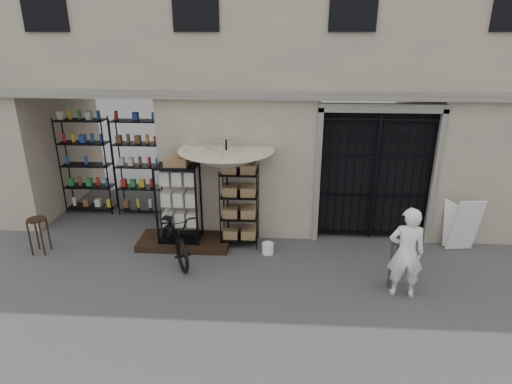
# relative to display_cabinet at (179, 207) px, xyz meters

# --- Properties ---
(ground) EXTENTS (80.00, 80.00, 0.00)m
(ground) POSITION_rel_display_cabinet_xyz_m (2.46, -1.51, -0.92)
(ground) COLOR black
(ground) RESTS_ON ground
(main_building) EXTENTS (14.00, 4.00, 9.00)m
(main_building) POSITION_rel_display_cabinet_xyz_m (2.46, 2.49, 3.58)
(main_building) COLOR tan
(main_building) RESTS_ON ground
(shop_recess) EXTENTS (3.00, 1.70, 3.00)m
(shop_recess) POSITION_rel_display_cabinet_xyz_m (-2.04, 1.29, 0.58)
(shop_recess) COLOR black
(shop_recess) RESTS_ON ground
(shop_shelving) EXTENTS (2.70, 0.50, 2.50)m
(shop_shelving) POSITION_rel_display_cabinet_xyz_m (-2.09, 1.79, 0.33)
(shop_shelving) COLOR black
(shop_shelving) RESTS_ON ground
(iron_gate) EXTENTS (2.50, 0.21, 3.00)m
(iron_gate) POSITION_rel_display_cabinet_xyz_m (4.21, 0.77, 0.58)
(iron_gate) COLOR black
(iron_gate) RESTS_ON ground
(step_platform) EXTENTS (2.00, 0.90, 0.15)m
(step_platform) POSITION_rel_display_cabinet_xyz_m (0.06, 0.04, -0.84)
(step_platform) COLOR black
(step_platform) RESTS_ON ground
(display_cabinet) EXTENTS (0.93, 0.67, 1.85)m
(display_cabinet) POSITION_rel_display_cabinet_xyz_m (0.00, 0.00, 0.00)
(display_cabinet) COLOR black
(display_cabinet) RESTS_ON step_platform
(wire_rack) EXTENTS (0.85, 0.67, 1.78)m
(wire_rack) POSITION_rel_display_cabinet_xyz_m (1.28, 0.17, -0.04)
(wire_rack) COLOR black
(wire_rack) RESTS_ON ground
(market_umbrella) EXTENTS (1.87, 1.91, 2.86)m
(market_umbrella) POSITION_rel_display_cabinet_xyz_m (1.02, 0.19, 1.14)
(market_umbrella) COLOR black
(market_umbrella) RESTS_ON ground
(white_bucket) EXTENTS (0.32, 0.32, 0.24)m
(white_bucket) POSITION_rel_display_cabinet_xyz_m (1.92, -0.24, -0.80)
(white_bucket) COLOR white
(white_bucket) RESTS_ON ground
(bicycle) EXTENTS (1.14, 1.28, 2.04)m
(bicycle) POSITION_rel_display_cabinet_xyz_m (-0.03, -0.49, -0.92)
(bicycle) COLOR black
(bicycle) RESTS_ON ground
(wooden_stool) EXTENTS (0.46, 0.46, 0.79)m
(wooden_stool) POSITION_rel_display_cabinet_xyz_m (-2.93, -0.50, -0.50)
(wooden_stool) COLOR black
(wooden_stool) RESTS_ON ground
(steel_bollard) EXTENTS (0.19, 0.19, 0.90)m
(steel_bollard) POSITION_rel_display_cabinet_xyz_m (4.27, -1.35, -0.47)
(steel_bollard) COLOR #5A5C63
(steel_bollard) RESTS_ON ground
(shopkeeper) EXTENTS (0.76, 1.75, 0.41)m
(shopkeeper) POSITION_rel_display_cabinet_xyz_m (4.38, -1.62, -0.92)
(shopkeeper) COLOR white
(shopkeeper) RESTS_ON ground
(easel_sign) EXTENTS (0.65, 0.72, 1.21)m
(easel_sign) POSITION_rel_display_cabinet_xyz_m (6.05, 0.26, -0.29)
(easel_sign) COLOR silver
(easel_sign) RESTS_ON ground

